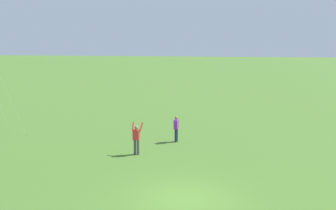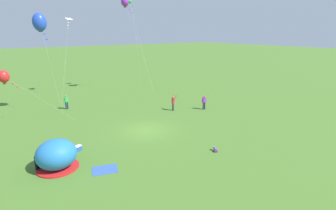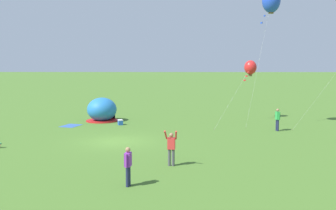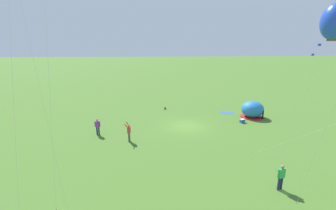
{
  "view_description": "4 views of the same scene",
  "coord_description": "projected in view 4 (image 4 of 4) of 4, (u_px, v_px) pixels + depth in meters",
  "views": [
    {
      "loc": [
        -15.62,
        -2.06,
        6.61
      ],
      "look_at": [
        3.46,
        1.33,
        3.42
      ],
      "focal_mm": 42.0,
      "sensor_mm": 36.0,
      "label": 1
    },
    {
      "loc": [
        -12.19,
        -20.28,
        9.17
      ],
      "look_at": [
        2.67,
        0.12,
        2.04
      ],
      "focal_mm": 28.0,
      "sensor_mm": 36.0,
      "label": 2
    },
    {
      "loc": [
        25.76,
        3.77,
        5.44
      ],
      "look_at": [
        0.94,
        3.43,
        2.57
      ],
      "focal_mm": 42.0,
      "sensor_mm": 36.0,
      "label": 3
    },
    {
      "loc": [
        3.87,
        23.53,
        8.9
      ],
      "look_at": [
        2.13,
        0.93,
        2.77
      ],
      "focal_mm": 24.0,
      "sensor_mm": 36.0,
      "label": 4
    }
  ],
  "objects": [
    {
      "name": "ground_plane",
      "position": [
        186.0,
        126.0,
        25.25
      ],
      "size": [
        300.0,
        300.0,
        0.0
      ],
      "primitive_type": "plane",
      "color": "#477028"
    },
    {
      "name": "picnic_blanket",
      "position": [
        226.0,
        113.0,
        30.26
      ],
      "size": [
        2.01,
        1.76,
        0.01
      ],
      "primitive_type": "cube",
      "rotation": [
        0.0,
        0.0,
        -0.31
      ],
      "color": "#3359A5",
      "rests_on": "ground"
    },
    {
      "name": "cooler_box",
      "position": [
        242.0,
        121.0,
        26.35
      ],
      "size": [
        0.62,
        0.53,
        0.44
      ],
      "color": "#2659B2",
      "rests_on": "ground"
    },
    {
      "name": "person_near_tent",
      "position": [
        281.0,
        176.0,
        13.98
      ],
      "size": [
        0.58,
        0.32,
        1.72
      ],
      "color": "#1E2347",
      "rests_on": "ground"
    },
    {
      "name": "popup_tent",
      "position": [
        253.0,
        110.0,
        28.12
      ],
      "size": [
        2.81,
        2.81,
        2.1
      ],
      "color": "#2672BF",
      "rests_on": "ground"
    },
    {
      "name": "person_arms_raised",
      "position": [
        129.0,
        132.0,
        21.02
      ],
      "size": [
        0.53,
        0.67,
        1.89
      ],
      "color": "#4C4C51",
      "rests_on": "ground"
    },
    {
      "name": "kite_blue",
      "position": [
        335.0,
        21.0,
        12.01
      ],
      "size": [
        1.62,
        2.68,
        11.08
      ],
      "color": "silver",
      "rests_on": "ground"
    },
    {
      "name": "person_center_field",
      "position": [
        98.0,
        126.0,
        22.56
      ],
      "size": [
        0.58,
        0.31,
        1.72
      ],
      "color": "#1E2347",
      "rests_on": "ground"
    },
    {
      "name": "toddler_crawling",
      "position": [
        165.0,
        108.0,
        31.94
      ],
      "size": [
        0.39,
        0.55,
        0.32
      ],
      "color": "purple",
      "rests_on": "ground"
    }
  ]
}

